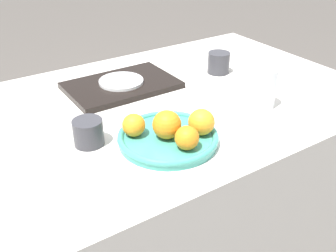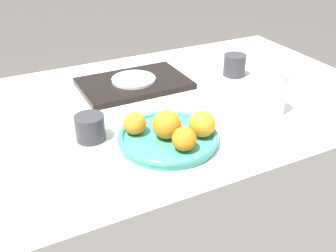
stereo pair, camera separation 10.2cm
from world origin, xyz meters
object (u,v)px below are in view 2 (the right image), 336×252
water_glass (274,93)px  serving_tray (134,83)px  cup_1 (235,65)px  napkin (32,133)px  fruit_platter (168,138)px  orange_3 (202,124)px  cup_0 (90,128)px  orange_1 (184,139)px  orange_2 (134,123)px  orange_0 (167,125)px  side_plate (134,79)px

water_glass → serving_tray: size_ratio=0.34×
cup_1 → napkin: cup_1 is taller
fruit_platter → orange_3: orange_3 is taller
serving_tray → cup_1: cup_1 is taller
cup_0 → serving_tray: bearing=48.9°
orange_1 → cup_1: 0.57m
orange_1 → orange_2: bearing=121.4°
orange_3 → napkin: (-0.39, 0.24, -0.05)m
orange_0 → orange_2: 0.09m
cup_0 → cup_1: (0.60, 0.20, 0.00)m
orange_3 → napkin: 0.46m
cup_1 → orange_3: bearing=-135.2°
orange_2 → orange_0: bearing=-40.1°
orange_0 → water_glass: 0.36m
fruit_platter → serving_tray: bearing=81.1°
orange_0 → serving_tray: (0.06, 0.38, -0.05)m
serving_tray → cup_0: size_ratio=4.60×
serving_tray → side_plate: size_ratio=2.42×
serving_tray → cup_0: 0.36m
water_glass → cup_0: (-0.54, 0.09, -0.03)m
napkin → cup_1: bearing=8.0°
orange_3 → side_plate: orange_3 is taller
fruit_platter → orange_2: (-0.07, 0.05, 0.04)m
orange_1 → orange_2: 0.15m
serving_tray → napkin: serving_tray is taller
orange_1 → serving_tray: (0.05, 0.45, -0.04)m
cup_0 → water_glass: bearing=-10.0°
serving_tray → cup_1: size_ratio=4.53×
orange_1 → serving_tray: size_ratio=0.17×
orange_0 → orange_1: (0.01, -0.07, -0.01)m
side_plate → cup_0: 0.36m
fruit_platter → serving_tray: 0.38m
fruit_platter → side_plate: 0.38m
fruit_platter → napkin: size_ratio=2.12×
fruit_platter → serving_tray: size_ratio=0.73×
orange_3 → cup_0: 0.30m
orange_0 → orange_2: bearing=139.9°
orange_1 → side_plate: bearing=83.4°
serving_tray → cup_0: cup_0 is taller
orange_2 → orange_3: size_ratio=0.87×
orange_0 → side_plate: orange_0 is taller
orange_3 → serving_tray: orange_3 is taller
orange_0 → side_plate: (0.06, 0.38, -0.03)m
side_plate → cup_0: size_ratio=1.90×
water_glass → cup_0: bearing=170.0°
orange_1 → side_plate: 0.46m
orange_3 → cup_0: orange_3 is taller
fruit_platter → water_glass: size_ratio=2.13×
orange_1 → napkin: 0.43m
orange_2 → orange_3: 0.18m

